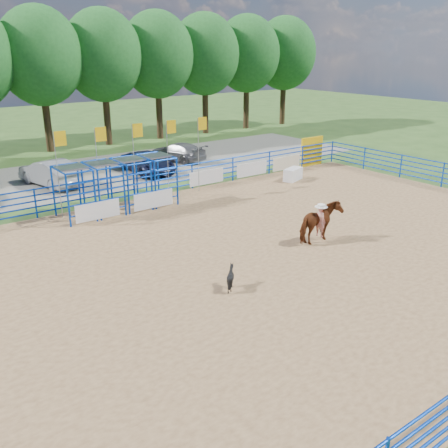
# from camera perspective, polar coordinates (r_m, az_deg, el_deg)

# --- Properties ---
(ground) EXTENTS (120.00, 120.00, 0.00)m
(ground) POSITION_cam_1_polar(r_m,az_deg,el_deg) (20.17, 4.84, -3.46)
(ground) COLOR #406327
(ground) RESTS_ON ground
(arena_dirt) EXTENTS (30.00, 20.00, 0.02)m
(arena_dirt) POSITION_cam_1_polar(r_m,az_deg,el_deg) (20.17, 4.84, -3.44)
(arena_dirt) COLOR #A47F52
(arena_dirt) RESTS_ON ground
(gravel_strip) EXTENTS (40.00, 10.00, 0.01)m
(gravel_strip) POSITION_cam_1_polar(r_m,az_deg,el_deg) (34.14, -14.39, 5.67)
(gravel_strip) COLOR gray
(gravel_strip) RESTS_ON ground
(announcer_table) EXTENTS (1.55, 1.10, 0.75)m
(announcer_table) POSITION_cam_1_polar(r_m,az_deg,el_deg) (31.40, 7.89, 5.65)
(announcer_table) COLOR silver
(announcer_table) RESTS_ON arena_dirt
(horse_and_rider) EXTENTS (2.12, 1.11, 2.35)m
(horse_and_rider) POSITION_cam_1_polar(r_m,az_deg,el_deg) (21.35, 10.94, 0.27)
(horse_and_rider) COLOR #642E14
(horse_and_rider) RESTS_ON arena_dirt
(calf) EXTENTS (0.78, 0.71, 0.80)m
(calf) POSITION_cam_1_polar(r_m,az_deg,el_deg) (17.18, 0.76, -6.14)
(calf) COLOR black
(calf) RESTS_ON arena_dirt
(car_b) EXTENTS (2.63, 5.00, 1.57)m
(car_b) POSITION_cam_1_polar(r_m,az_deg,el_deg) (31.61, -19.26, 5.56)
(car_b) COLOR gray
(car_b) RESTS_ON gravel_strip
(car_c) EXTENTS (2.41, 4.88, 1.33)m
(car_c) POSITION_cam_1_polar(r_m,az_deg,el_deg) (33.40, -8.73, 6.94)
(car_c) COLOR #141833
(car_c) RESTS_ON gravel_strip
(car_d) EXTENTS (3.11, 4.84, 1.31)m
(car_d) POSITION_cam_1_polar(r_m,az_deg,el_deg) (36.73, -5.34, 8.21)
(car_d) COLOR #5C5D5F
(car_d) RESTS_ON gravel_strip
(perimeter_fence) EXTENTS (30.10, 20.10, 1.50)m
(perimeter_fence) POSITION_cam_1_polar(r_m,az_deg,el_deg) (19.89, 4.90, -1.47)
(perimeter_fence) COLOR #083DBE
(perimeter_fence) RESTS_ON ground
(chute_assembly) EXTENTS (19.32, 2.41, 4.20)m
(chute_assembly) POSITION_cam_1_polar(r_m,az_deg,el_deg) (25.84, -11.41, 4.38)
(chute_assembly) COLOR #083DBE
(chute_assembly) RESTS_ON ground
(treeline) EXTENTS (56.40, 6.40, 11.24)m
(treeline) POSITION_cam_1_polar(r_m,az_deg,el_deg) (41.71, -20.38, 18.01)
(treeline) COLOR #3F2B19
(treeline) RESTS_ON ground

